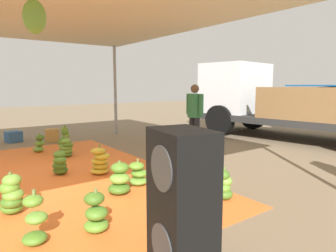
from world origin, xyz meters
TOP-DOWN VIEW (x-y plane):
  - ground_plane at (0.00, 3.00)m, footprint 40.00×40.00m
  - tarp_orange at (0.00, 0.00)m, footprint 6.27×4.27m
  - tent_canopy at (0.01, -0.09)m, footprint 8.00×7.00m
  - banana_bunch_0 at (-2.34, 0.46)m, footprint 0.33×0.34m
  - banana_bunch_1 at (-1.42, 0.84)m, footprint 0.37×0.37m
  - banana_bunch_2 at (-1.83, 0.92)m, footprint 0.39×0.39m
  - banana_bunch_4 at (2.35, -0.07)m, footprint 0.37×0.36m
  - banana_bunch_6 at (1.24, 1.15)m, footprint 0.40×0.41m
  - banana_bunch_8 at (-0.13, 0.29)m, footprint 0.39×0.38m
  - banana_bunch_9 at (1.26, -0.73)m, footprint 0.44×0.40m
  - banana_bunch_11 at (1.42, 0.72)m, footprint 0.48×0.48m
  - banana_bunch_12 at (-2.89, 1.28)m, footprint 0.33×0.36m
  - banana_bunch_13 at (2.19, -0.67)m, footprint 0.34×0.34m
  - banana_bunch_14 at (2.52, 1.82)m, footprint 0.30×0.33m
  - banana_bunch_15 at (0.28, 0.91)m, footprint 0.44×0.47m
  - cargo_truck_main at (0.04, 7.27)m, footprint 6.29×3.23m
  - worker_1 at (-0.49, 3.92)m, footprint 0.61×0.37m
  - speaker_stack at (3.54, 0.20)m, footprint 0.64×0.50m
  - crate_0 at (-3.64, 1.14)m, footprint 0.49×0.48m
  - crate_1 at (-4.25, 0.20)m, footprint 0.46×0.46m

SIDE VIEW (x-z plane):
  - ground_plane at x=0.00m, z-range 0.00..0.00m
  - tarp_orange at x=0.00m, z-range 0.00..0.01m
  - crate_1 at x=-4.25m, z-range 0.00..0.31m
  - banana_bunch_6 at x=1.24m, z-range -0.03..0.41m
  - crate_0 at x=-3.64m, z-range 0.00..0.38m
  - banana_bunch_2 at x=-1.83m, z-range -0.02..0.42m
  - banana_bunch_1 at x=-1.42m, z-range -0.03..0.45m
  - banana_bunch_0 at x=-2.34m, z-range -0.03..0.46m
  - banana_bunch_14 at x=2.52m, z-range -0.02..0.45m
  - banana_bunch_8 at x=-0.13m, z-range -0.03..0.46m
  - banana_bunch_4 at x=2.35m, z-range -0.03..0.48m
  - banana_bunch_11 at x=1.42m, z-range -0.03..0.49m
  - banana_bunch_15 at x=0.28m, z-range -0.04..0.52m
  - banana_bunch_13 at x=2.19m, z-range -0.04..0.53m
  - banana_bunch_12 at x=-2.89m, z-range -0.03..0.52m
  - banana_bunch_9 at x=1.26m, z-range -0.03..0.53m
  - speaker_stack at x=3.54m, z-range 0.00..1.30m
  - worker_1 at x=-0.49m, z-range 0.14..1.81m
  - cargo_truck_main at x=0.04m, z-range -0.03..2.37m
  - tent_canopy at x=0.01m, z-range 1.41..4.41m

